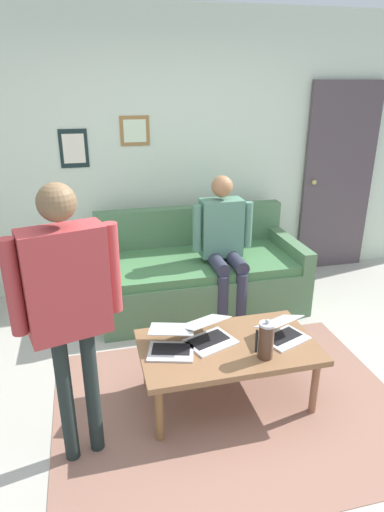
{
  "coord_description": "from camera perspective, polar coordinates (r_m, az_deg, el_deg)",
  "views": [
    {
      "loc": [
        0.69,
        2.17,
        2.04
      ],
      "look_at": [
        -0.05,
        -0.83,
        0.8
      ],
      "focal_mm": 30.75,
      "sensor_mm": 36.0,
      "label": 1
    }
  ],
  "objects": [
    {
      "name": "area_rug",
      "position": [
        3.12,
        5.07,
        -18.99
      ],
      "size": [
        2.31,
        1.73,
        0.01
      ],
      "primitive_type": "cube",
      "color": "#916555",
      "rests_on": "ground_plane"
    },
    {
      "name": "person_seated",
      "position": [
        3.91,
        4.12,
        2.2
      ],
      "size": [
        0.55,
        0.51,
        1.28
      ],
      "color": "#2F3042",
      "rests_on": "ground_plane"
    },
    {
      "name": "couch",
      "position": [
        4.22,
        0.88,
        -2.41
      ],
      "size": [
        1.89,
        0.95,
        0.88
      ],
      "color": "#507450",
      "rests_on": "ground_plane"
    },
    {
      "name": "person_standing",
      "position": [
        2.3,
        -15.89,
        -5.01
      ],
      "size": [
        0.57,
        0.28,
        1.61
      ],
      "color": "#1E2725",
      "rests_on": "ground_plane"
    },
    {
      "name": "ground_plane",
      "position": [
        3.05,
        3.0,
        -20.08
      ],
      "size": [
        7.68,
        7.68,
        0.0
      ],
      "primitive_type": "plane",
      "color": "#AFAA9F"
    },
    {
      "name": "laptop_center",
      "position": [
        3.03,
        11.75,
        -9.68
      ],
      "size": [
        0.36,
        0.35,
        0.15
      ],
      "color": "silver",
      "rests_on": "coffee_table"
    },
    {
      "name": "interior_door",
      "position": [
        5.16,
        18.46,
        9.42
      ],
      "size": [
        0.82,
        0.09,
        2.05
      ],
      "color": "#4D4045",
      "rests_on": "ground_plane"
    },
    {
      "name": "back_wall",
      "position": [
        4.47,
        -4.96,
        12.91
      ],
      "size": [
        7.04,
        0.11,
        2.7
      ],
      "color": "silver",
      "rests_on": "ground_plane"
    },
    {
      "name": "coffee_table",
      "position": [
        2.96,
        4.69,
        -12.11
      ],
      "size": [
        1.16,
        0.66,
        0.43
      ],
      "color": "brown",
      "rests_on": "ground_plane"
    },
    {
      "name": "laptop_left",
      "position": [
        2.94,
        2.1,
        -10.17
      ],
      "size": [
        0.39,
        0.39,
        0.16
      ],
      "color": "silver",
      "rests_on": "coffee_table"
    },
    {
      "name": "french_press",
      "position": [
        2.78,
        9.59,
        -10.74
      ],
      "size": [
        0.12,
        0.1,
        0.27
      ],
      "color": "#4C3323",
      "rests_on": "coffee_table"
    },
    {
      "name": "laptop_right",
      "position": [
        2.85,
        -2.72,
        -11.3
      ],
      "size": [
        0.36,
        0.37,
        0.14
      ],
      "color": "silver",
      "rests_on": "coffee_table"
    }
  ]
}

